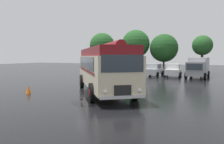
{
  "coord_description": "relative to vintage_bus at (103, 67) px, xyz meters",
  "views": [
    {
      "loc": [
        7.79,
        -14.49,
        2.61
      ],
      "look_at": [
        0.73,
        1.11,
        1.4
      ],
      "focal_mm": 35.0,
      "sensor_mm": 36.0,
      "label": 1
    }
  ],
  "objects": [
    {
      "name": "car_far_right",
      "position": [
        2.64,
        14.91,
        -1.05
      ],
      "size": [
        2.17,
        4.3,
        1.66
      ],
      "color": "silver",
      "rests_on": "ground"
    },
    {
      "name": "puddle_patch",
      "position": [
        0.92,
        -3.26,
        -1.89
      ],
      "size": [
        2.41,
        2.41,
        0.01
      ],
      "primitive_type": "cylinder",
      "color": "black",
      "rests_on": "ground"
    },
    {
      "name": "tree_centre",
      "position": [
        0.07,
        21.85,
        2.06
      ],
      "size": [
        4.55,
        4.55,
        6.28
      ],
      "color": "#4C3823",
      "rests_on": "ground"
    },
    {
      "name": "car_mid_right",
      "position": [
        0.08,
        14.94,
        -1.05
      ],
      "size": [
        2.05,
        4.25,
        1.66
      ],
      "color": "#B7BABF",
      "rests_on": "ground"
    },
    {
      "name": "vintage_bus",
      "position": [
        0.0,
        0.0,
        0.0
      ],
      "size": [
        8.1,
        9.47,
        3.49
      ],
      "color": "beige",
      "rests_on": "ground"
    },
    {
      "name": "tree_right_of_centre",
      "position": [
        5.79,
        22.16,
        2.45
      ],
      "size": [
        3.04,
        3.04,
        5.86
      ],
      "color": "#4C3823",
      "rests_on": "ground"
    },
    {
      "name": "car_near_left",
      "position": [
        -5.7,
        15.21,
        -1.05
      ],
      "size": [
        2.03,
        4.23,
        1.66
      ],
      "color": "#4C5156",
      "rests_on": "ground"
    },
    {
      "name": "car_mid_left",
      "position": [
        -2.82,
        14.27,
        -1.05
      ],
      "size": [
        2.4,
        4.4,
        1.66
      ],
      "color": "navy",
      "rests_on": "ground"
    },
    {
      "name": "traffic_cone",
      "position": [
        -4.68,
        -2.57,
        -1.62
      ],
      "size": [
        0.36,
        0.36,
        0.55
      ],
      "primitive_type": "cone",
      "color": "orange",
      "rests_on": "ground"
    },
    {
      "name": "tree_left_of_centre",
      "position": [
        -4.49,
        21.26,
        2.9
      ],
      "size": [
        4.66,
        4.66,
        7.1
      ],
      "color": "#4C3823",
      "rests_on": "ground"
    },
    {
      "name": "tree_far_left",
      "position": [
        -11.08,
        21.69,
        2.88
      ],
      "size": [
        4.53,
        4.53,
        6.92
      ],
      "color": "#4C3823",
      "rests_on": "ground"
    },
    {
      "name": "ground_plane",
      "position": [
        -0.73,
        0.4,
        -1.89
      ],
      "size": [
        120.0,
        120.0,
        0.0
      ],
      "primitive_type": "plane",
      "color": "black"
    },
    {
      "name": "box_van",
      "position": [
        5.67,
        14.58,
        -0.53
      ],
      "size": [
        2.69,
        5.9,
        2.5
      ],
      "color": "#B2B7BC",
      "rests_on": "ground"
    }
  ]
}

